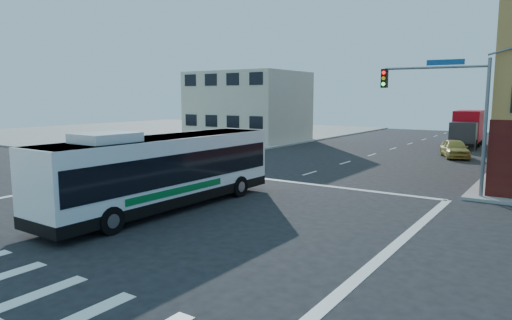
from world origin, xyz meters
The scene contains 7 objects.
ground centered at (0.00, 0.00, 0.00)m, with size 120.00×120.00×0.00m, color black.
sidewalk_nw centered at (-35.00, 35.00, 0.07)m, with size 50.00×50.00×0.15m, color gray.
building_west centered at (-17.02, 29.98, 4.01)m, with size 12.06×10.06×8.00m.
signal_mast_ne centered at (9.08, 10.62, 4.98)m, with size 7.91×1.13×8.07m.
transit_bus centered at (-0.89, 0.37, 1.81)m, with size 2.91×12.53×3.70m.
box_truck centered at (5.78, 36.81, 1.80)m, with size 2.82×8.37×3.72m.
parked_car centered at (6.48, 27.05, 0.79)m, with size 1.86×4.62×1.57m, color #B8A948.
Camera 1 is at (14.03, -14.24, 5.09)m, focal length 32.00 mm.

